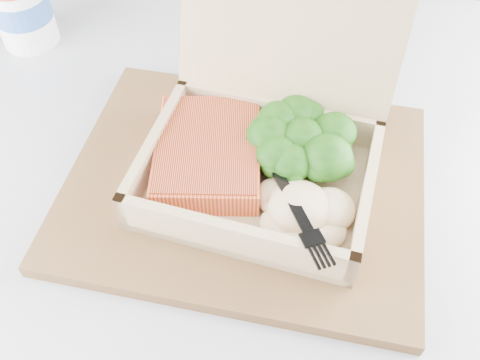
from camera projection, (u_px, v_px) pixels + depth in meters
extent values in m
cube|color=#A9ACB3|center=(221.00, 231.00, 0.55)|extent=(1.13, 1.13, 0.03)
cube|color=brown|center=(245.00, 184.00, 0.56)|extent=(0.45, 0.42, 0.02)
cube|color=tan|center=(257.00, 184.00, 0.55)|extent=(0.28, 0.26, 0.01)
cube|color=tan|center=(156.00, 150.00, 0.55)|extent=(0.09, 0.16, 0.05)
cube|color=tan|center=(365.00, 198.00, 0.51)|extent=(0.09, 0.16, 0.05)
cube|color=tan|center=(233.00, 240.00, 0.48)|extent=(0.20, 0.12, 0.05)
cube|color=tan|center=(277.00, 117.00, 0.58)|extent=(0.20, 0.12, 0.05)
cube|color=tan|center=(291.00, 21.00, 0.52)|extent=(0.23, 0.17, 0.17)
cube|color=orange|center=(208.00, 153.00, 0.55)|extent=(0.13, 0.16, 0.03)
ellipsoid|color=beige|center=(299.00, 207.00, 0.50)|extent=(0.10, 0.09, 0.03)
cube|color=black|center=(271.00, 156.00, 0.52)|extent=(0.02, 0.10, 0.01)
cube|color=black|center=(297.00, 212.00, 0.48)|extent=(0.02, 0.04, 0.01)
cylinder|color=white|center=(22.00, 10.00, 0.69)|extent=(0.07, 0.07, 0.09)
cylinder|color=#315AA9|center=(21.00, 6.00, 0.69)|extent=(0.07, 0.07, 0.03)
cube|color=white|center=(301.00, 63.00, 0.70)|extent=(0.15, 0.16, 0.00)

